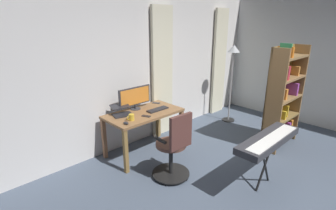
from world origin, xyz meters
The scene contains 16 objects.
ground_plane centered at (0.00, 0.00, 0.00)m, with size 8.10×8.10×0.00m, color #4B5869.
back_room_partition centered at (0.00, -2.60, 1.37)m, with size 6.23×0.10×2.75m, color silver.
curtain_left_panel centered at (-2.27, -2.49, 1.24)m, with size 0.45×0.06×2.47m, color beige.
curtain_right_panel centered at (-0.41, -2.49, 1.24)m, with size 0.49×0.06×2.47m, color beige.
desk centered at (0.38, -2.10, 0.64)m, with size 1.28×0.69×0.74m.
office_chair centered at (0.56, -1.20, 0.47)m, with size 0.56×0.56×1.02m.
computer_monitor centered at (0.38, -2.33, 0.96)m, with size 0.64×0.18×0.39m.
computer_keyboard centered at (0.14, -2.02, 0.76)m, with size 0.40×0.13×0.02m, color #232328.
laptop centered at (0.71, -2.26, 0.80)m, with size 0.37×0.39×0.14m.
computer_mouse centered at (0.89, -1.88, 0.76)m, with size 0.06×0.10×0.04m, color #232328.
cell_phone_face_up centered at (-0.10, -2.33, 0.75)m, with size 0.07×0.14×0.01m, color #333338.
cell_phone_by_monitor centered at (0.47, -1.93, 0.75)m, with size 0.07×0.14×0.01m, color #232328.
mug_coffee centered at (0.74, -1.95, 0.79)m, with size 0.13×0.08×0.10m.
bookshelf centered at (-1.62, -0.65, 0.91)m, with size 0.90×0.30×1.86m.
piano_keyboard centered at (-0.20, -0.20, 0.70)m, with size 1.20×0.33×0.77m.
floor_lamp centered at (-1.96, -1.92, 1.33)m, with size 0.28×0.28×1.72m.
Camera 1 is at (2.85, 1.06, 2.21)m, focal length 27.14 mm.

